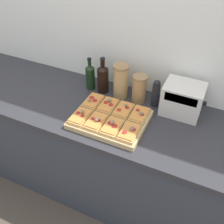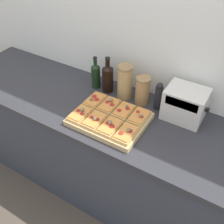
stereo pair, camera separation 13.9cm
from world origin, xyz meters
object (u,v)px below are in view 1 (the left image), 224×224
grain_jar_short (139,89)px  pepper_mill (156,93)px  wine_bottle (103,78)px  grain_jar_tall (121,81)px  cutting_board (110,119)px  olive_oil_bottle (90,76)px  toaster_oven (183,99)px

grain_jar_short → pepper_mill: (0.12, -0.00, -0.00)m
wine_bottle → grain_jar_tall: (0.14, -0.00, 0.01)m
cutting_board → olive_oil_bottle: size_ratio=1.87×
wine_bottle → toaster_oven: size_ratio=0.99×
cutting_board → grain_jar_short: 0.31m
olive_oil_bottle → grain_jar_tall: size_ratio=0.99×
wine_bottle → grain_jar_short: size_ratio=1.35×
pepper_mill → toaster_oven: (0.18, -0.00, 0.01)m
olive_oil_bottle → grain_jar_short: bearing=-0.0°
wine_bottle → toaster_oven: 0.57m
cutting_board → toaster_oven: size_ratio=1.68×
olive_oil_bottle → wine_bottle: size_ratio=0.91×
olive_oil_bottle → pepper_mill: 0.49m
toaster_oven → olive_oil_bottle: bearing=179.9°
wine_bottle → grain_jar_short: bearing=0.0°
grain_jar_short → olive_oil_bottle: bearing=180.0°
grain_jar_tall → olive_oil_bottle: bearing=180.0°
cutting_board → wine_bottle: wine_bottle is taller
cutting_board → pepper_mill: (0.20, 0.28, 0.08)m
olive_oil_bottle → wine_bottle: bearing=-0.0°
cutting_board → grain_jar_short: (0.09, 0.28, 0.08)m
grain_jar_tall → pepper_mill: grain_jar_tall is taller
cutting_board → grain_jar_tall: (-0.05, 0.28, 0.11)m
cutting_board → grain_jar_short: size_ratio=2.30×
grain_jar_tall → pepper_mill: (0.25, 0.00, -0.03)m
cutting_board → toaster_oven: bearing=36.4°
pepper_mill → olive_oil_bottle: bearing=180.0°
pepper_mill → toaster_oven: toaster_oven is taller
grain_jar_short → wine_bottle: bearing=180.0°
pepper_mill → toaster_oven: size_ratio=0.73×
cutting_board → toaster_oven: toaster_oven is taller
grain_jar_short → toaster_oven: bearing=-0.2°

